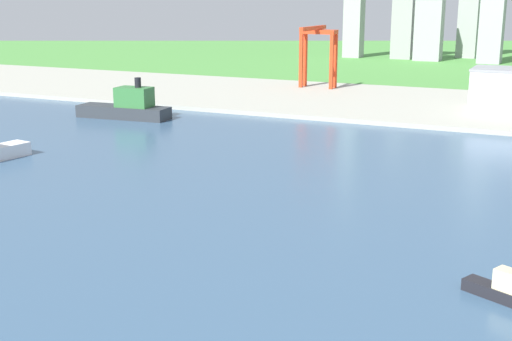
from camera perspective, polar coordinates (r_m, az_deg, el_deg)
The scene contains 6 objects.
ground_plane at distance 227.23m, azimuth 6.96°, elevation -1.71°, with size 2400.00×2400.00×0.00m, color #4C9140.
water_bay at distance 174.00m, azimuth 0.67°, elevation -6.65°, with size 840.00×360.00×0.15m, color #385675.
industrial_pier at distance 408.14m, azimuth 15.46°, elevation 5.20°, with size 840.00×140.00×2.50m, color #A7A799.
tugboat_small at distance 154.35m, azimuth 20.08°, elevation -9.34°, with size 17.19×11.01×9.22m.
container_barge at distance 366.09m, azimuth -10.74°, elevation 5.25°, with size 51.23×18.32×21.75m.
port_crane_red at distance 464.49m, azimuth 5.18°, elevation 10.55°, with size 24.10×43.26×41.40m.
Camera 1 is at (67.27, 92.11, 62.36)m, focal length 47.79 mm.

